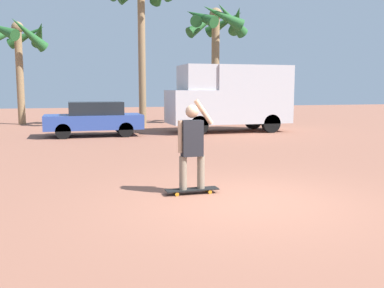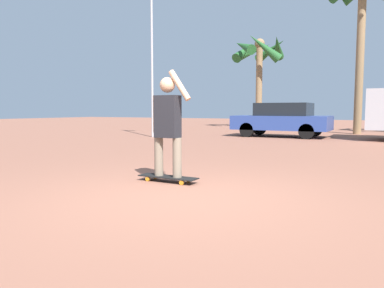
% 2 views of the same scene
% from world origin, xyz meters
% --- Properties ---
extents(ground_plane, '(80.00, 80.00, 0.00)m').
position_xyz_m(ground_plane, '(0.00, 0.00, 0.00)').
color(ground_plane, '#935B47').
extents(skateboard, '(0.99, 0.26, 0.09)m').
position_xyz_m(skateboard, '(-0.73, 0.80, 0.07)').
color(skateboard, black).
rests_on(skateboard, ground_plane).
extents(person_skateboarder, '(0.67, 0.24, 1.66)m').
position_xyz_m(person_skateboarder, '(-0.73, 0.80, 0.97)').
color(person_skateboarder, gray).
rests_on(person_skateboarder, skateboard).
extents(camper_van, '(5.44, 2.19, 2.98)m').
position_xyz_m(camper_van, '(4.23, 11.58, 1.62)').
color(camper_van, black).
rests_on(camper_van, ground_plane).
extents(parked_car_blue, '(3.92, 1.81, 1.41)m').
position_xyz_m(parked_car_blue, '(-1.84, 11.43, 0.74)').
color(parked_car_blue, black).
rests_on(parked_car_blue, ground_plane).
extents(palm_tree_near_van, '(3.68, 3.65, 6.48)m').
position_xyz_m(palm_tree_near_van, '(5.00, 15.82, 5.30)').
color(palm_tree_near_van, '#8E704C').
rests_on(palm_tree_near_van, ground_plane).
extents(palm_tree_far_left, '(3.46, 3.62, 5.74)m').
position_xyz_m(palm_tree_far_left, '(-5.38, 18.73, 4.64)').
color(palm_tree_far_left, '#8E704C').
rests_on(palm_tree_far_left, ground_plane).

